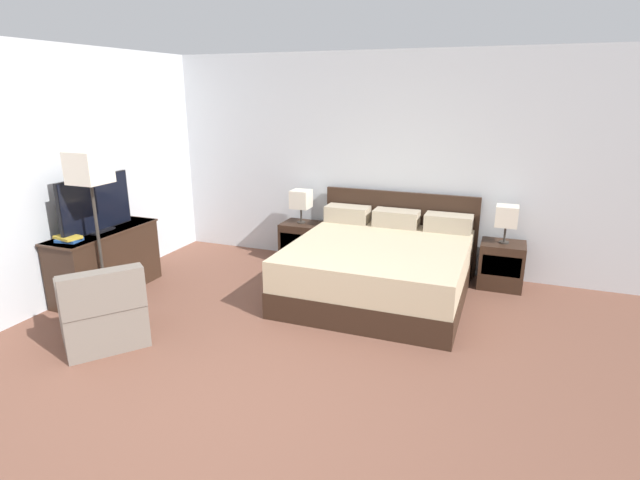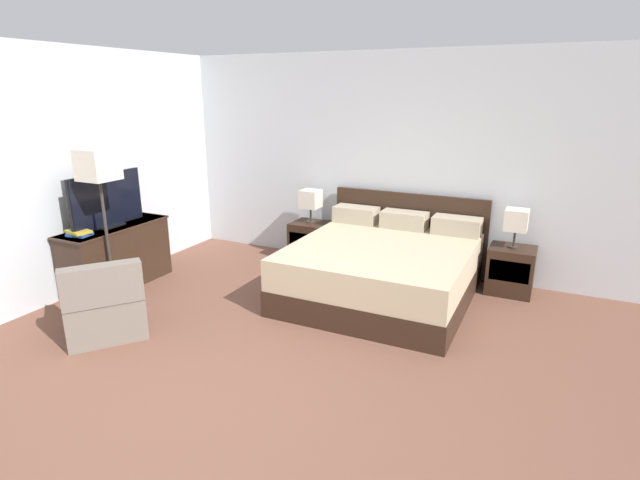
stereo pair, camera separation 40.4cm
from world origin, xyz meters
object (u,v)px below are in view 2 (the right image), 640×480
Objects in this scene: table_lamp_left at (311,199)px; bed at (383,268)px; dresser at (117,255)px; armchair_by_window at (104,306)px; nightstand_right at (511,270)px; nightstand_left at (311,242)px; book_red_cover at (80,234)px; floor_lamp at (99,175)px; book_blue_cover at (78,231)px; table_lamp_right at (516,220)px; tv at (107,201)px.

bed is at bearing -29.94° from table_lamp_left.
armchair_by_window is at bearing -48.26° from dresser.
nightstand_right is at bearing 39.46° from armchair_by_window.
bed is 1.46m from nightstand_left.
dresser is 0.58m from book_red_cover.
bed reaches higher than book_red_cover.
armchair_by_window is 0.58× the size of floor_lamp.
nightstand_left is at bearing 47.77° from dresser.
table_lamp_left is at bearing 58.24° from floor_lamp.
floor_lamp is at bearing 17.41° from book_blue_cover.
nightstand_right is (2.53, 0.00, 0.00)m from nightstand_left.
table_lamp_right is (1.27, 0.73, 0.52)m from bed.
tv is 4.21× the size of book_red_cover.
table_lamp_left is (-2.53, 0.00, 0.58)m from nightstand_right.
book_blue_cover is (-1.63, -2.24, 0.51)m from nightstand_left.
tv is at bearing 132.91° from armchair_by_window.
floor_lamp is at bearing 18.10° from book_red_cover.
nightstand_right is 0.56× the size of armchair_by_window.
nightstand_left is 1.22× the size of table_lamp_right.
book_blue_cover is at bearing -152.49° from bed.
floor_lamp is (0.30, -0.35, 1.02)m from dresser.
table_lamp_left is 2.46m from dresser.
dresser is at bearing 88.93° from book_blue_cover.
table_lamp_left is at bearing 53.90° from book_blue_cover.
nightstand_left is 2.82m from book_blue_cover.
book_red_cover is (-4.15, -2.24, -0.10)m from table_lamp_right.
dresser is at bearing -159.83° from bed.
table_lamp_right is 4.45m from floor_lamp.
tv reaches higher than book_red_cover.
table_lamp_right reaches higher than nightstand_right.
armchair_by_window is at bearing -106.03° from nightstand_left.
nightstand_right is 1.22× the size of table_lamp_right.
nightstand_left is (-1.27, 0.73, -0.06)m from bed.
tv is 1.44m from armchair_by_window.
armchair_by_window is (0.84, -0.94, -0.09)m from dresser.
dresser is (-1.63, -1.79, 0.11)m from nightstand_left.
armchair_by_window is at bearing -30.55° from book_red_cover.
nightstand_left is at bearing 54.09° from book_red_cover.
nightstand_right is at bearing 29.03° from floor_lamp.
nightstand_left is 2.76m from floor_lamp.
nightstand_left is 2.84m from armchair_by_window.
bed is 3.17m from tv.
book_blue_cover is at bearing -162.59° from floor_lamp.
book_red_cover is at bearing -151.67° from table_lamp_right.
nightstand_left is at bearing 58.22° from floor_lamp.
floor_lamp is (-3.86, -2.14, 1.13)m from nightstand_right.
book_red_cover is 0.71m from floor_lamp.
tv is at bearing 133.44° from floor_lamp.
tv is at bearing -131.52° from table_lamp_left.
nightstand_right is 0.58m from table_lamp_right.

